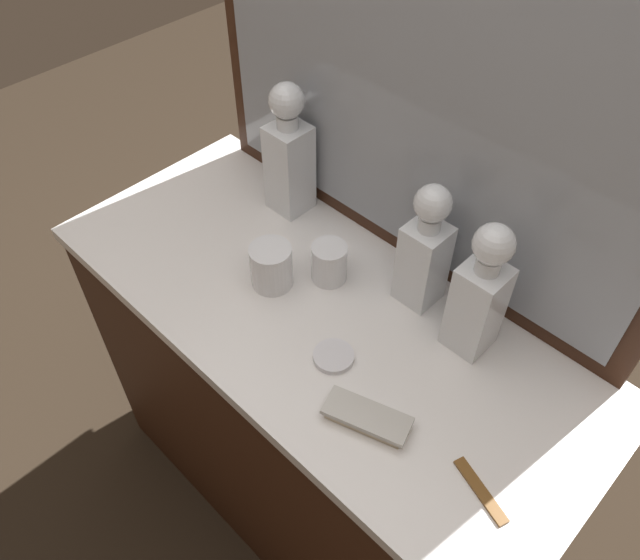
{
  "coord_description": "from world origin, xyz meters",
  "views": [
    {
      "loc": [
        0.59,
        -0.6,
        1.87
      ],
      "look_at": [
        0.0,
        0.0,
        0.97
      ],
      "focal_mm": 35.03,
      "sensor_mm": 36.0,
      "label": 1
    }
  ],
  "objects_px": {
    "crystal_decanter_right": "(424,256)",
    "silver_brush_center": "(367,418)",
    "tortoiseshell_comb": "(481,491)",
    "crystal_tumbler_rear": "(329,264)",
    "porcelain_dish": "(334,356)",
    "crystal_decanter_front": "(289,161)",
    "crystal_decanter_center": "(478,300)",
    "crystal_tumbler_center": "(271,267)"
  },
  "relations": [
    {
      "from": "crystal_decanter_center",
      "to": "crystal_tumbler_rear",
      "type": "height_order",
      "value": "crystal_decanter_center"
    },
    {
      "from": "crystal_tumbler_center",
      "to": "crystal_tumbler_rear",
      "type": "distance_m",
      "value": 0.12
    },
    {
      "from": "crystal_decanter_center",
      "to": "tortoiseshell_comb",
      "type": "xyz_separation_m",
      "value": [
        0.2,
        -0.24,
        -0.12
      ]
    },
    {
      "from": "crystal_tumbler_rear",
      "to": "silver_brush_center",
      "type": "relative_size",
      "value": 0.53
    },
    {
      "from": "crystal_tumbler_center",
      "to": "tortoiseshell_comb",
      "type": "relative_size",
      "value": 0.79
    },
    {
      "from": "crystal_decanter_right",
      "to": "porcelain_dish",
      "type": "relative_size",
      "value": 3.6
    },
    {
      "from": "crystal_tumbler_rear",
      "to": "silver_brush_center",
      "type": "xyz_separation_m",
      "value": [
        0.29,
        -0.21,
        -0.03
      ]
    },
    {
      "from": "crystal_tumbler_rear",
      "to": "porcelain_dish",
      "type": "bearing_deg",
      "value": -43.68
    },
    {
      "from": "crystal_decanter_center",
      "to": "tortoiseshell_comb",
      "type": "height_order",
      "value": "crystal_decanter_center"
    },
    {
      "from": "crystal_tumbler_rear",
      "to": "porcelain_dish",
      "type": "height_order",
      "value": "crystal_tumbler_rear"
    },
    {
      "from": "crystal_decanter_right",
      "to": "porcelain_dish",
      "type": "distance_m",
      "value": 0.26
    },
    {
      "from": "crystal_decanter_center",
      "to": "crystal_tumbler_rear",
      "type": "bearing_deg",
      "value": -168.07
    },
    {
      "from": "tortoiseshell_comb",
      "to": "crystal_decanter_front",
      "type": "bearing_deg",
      "value": 159.29
    },
    {
      "from": "crystal_decanter_center",
      "to": "crystal_decanter_right",
      "type": "xyz_separation_m",
      "value": [
        -0.14,
        0.03,
        -0.01
      ]
    },
    {
      "from": "tortoiseshell_comb",
      "to": "porcelain_dish",
      "type": "bearing_deg",
      "value": 176.05
    },
    {
      "from": "silver_brush_center",
      "to": "tortoiseshell_comb",
      "type": "relative_size",
      "value": 1.35
    },
    {
      "from": "crystal_decanter_right",
      "to": "porcelain_dish",
      "type": "xyz_separation_m",
      "value": [
        -0.01,
        -0.24,
        -0.11
      ]
    },
    {
      "from": "crystal_tumbler_center",
      "to": "crystal_tumbler_rear",
      "type": "xyz_separation_m",
      "value": [
        0.08,
        0.1,
        -0.0
      ]
    },
    {
      "from": "crystal_decanter_right",
      "to": "silver_brush_center",
      "type": "xyz_separation_m",
      "value": [
        0.12,
        -0.3,
        -0.1
      ]
    },
    {
      "from": "crystal_decanter_right",
      "to": "crystal_tumbler_rear",
      "type": "bearing_deg",
      "value": -151.46
    },
    {
      "from": "crystal_decanter_center",
      "to": "crystal_decanter_right",
      "type": "bearing_deg",
      "value": 169.9
    },
    {
      "from": "crystal_decanter_right",
      "to": "crystal_decanter_front",
      "type": "height_order",
      "value": "crystal_decanter_front"
    },
    {
      "from": "crystal_tumbler_center",
      "to": "crystal_tumbler_rear",
      "type": "height_order",
      "value": "crystal_tumbler_center"
    },
    {
      "from": "silver_brush_center",
      "to": "tortoiseshell_comb",
      "type": "height_order",
      "value": "silver_brush_center"
    },
    {
      "from": "crystal_decanter_front",
      "to": "crystal_tumbler_rear",
      "type": "xyz_separation_m",
      "value": [
        0.23,
        -0.11,
        -0.09
      ]
    },
    {
      "from": "crystal_decanter_center",
      "to": "silver_brush_center",
      "type": "relative_size",
      "value": 1.8
    },
    {
      "from": "crystal_decanter_front",
      "to": "crystal_tumbler_center",
      "type": "xyz_separation_m",
      "value": [
        0.16,
        -0.2,
        -0.09
      ]
    },
    {
      "from": "crystal_tumbler_center",
      "to": "porcelain_dish",
      "type": "height_order",
      "value": "crystal_tumbler_center"
    },
    {
      "from": "crystal_decanter_center",
      "to": "crystal_decanter_right",
      "type": "relative_size",
      "value": 1.05
    },
    {
      "from": "crystal_tumbler_center",
      "to": "crystal_tumbler_rear",
      "type": "bearing_deg",
      "value": 51.72
    },
    {
      "from": "crystal_decanter_front",
      "to": "crystal_tumbler_rear",
      "type": "height_order",
      "value": "crystal_decanter_front"
    },
    {
      "from": "crystal_tumbler_center",
      "to": "tortoiseshell_comb",
      "type": "xyz_separation_m",
      "value": [
        0.59,
        -0.08,
        -0.04
      ]
    },
    {
      "from": "crystal_decanter_front",
      "to": "crystal_decanter_right",
      "type": "bearing_deg",
      "value": -2.15
    },
    {
      "from": "crystal_decanter_front",
      "to": "silver_brush_center",
      "type": "height_order",
      "value": "crystal_decanter_front"
    },
    {
      "from": "crystal_tumbler_rear",
      "to": "porcelain_dish",
      "type": "xyz_separation_m",
      "value": [
        0.16,
        -0.15,
        -0.03
      ]
    },
    {
      "from": "crystal_decanter_front",
      "to": "silver_brush_center",
      "type": "xyz_separation_m",
      "value": [
        0.52,
        -0.31,
        -0.12
      ]
    },
    {
      "from": "crystal_decanter_center",
      "to": "crystal_decanter_right",
      "type": "distance_m",
      "value": 0.15
    },
    {
      "from": "crystal_decanter_right",
      "to": "crystal_decanter_front",
      "type": "distance_m",
      "value": 0.4
    },
    {
      "from": "crystal_decanter_front",
      "to": "silver_brush_center",
      "type": "distance_m",
      "value": 0.62
    },
    {
      "from": "crystal_decanter_right",
      "to": "silver_brush_center",
      "type": "relative_size",
      "value": 1.72
    },
    {
      "from": "crystal_decanter_center",
      "to": "tortoiseshell_comb",
      "type": "relative_size",
      "value": 2.43
    },
    {
      "from": "crystal_decanter_right",
      "to": "crystal_decanter_front",
      "type": "bearing_deg",
      "value": 177.85
    }
  ]
}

